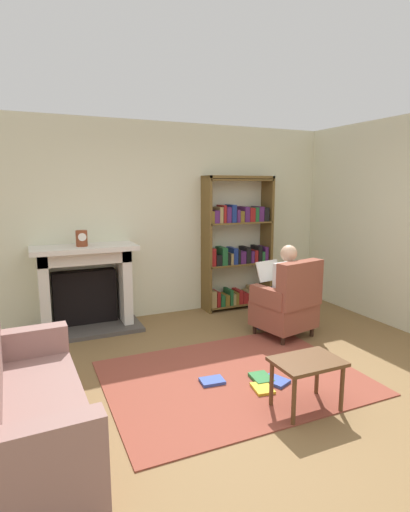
{
  "coord_description": "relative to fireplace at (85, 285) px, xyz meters",
  "views": [
    {
      "loc": [
        -1.73,
        -2.91,
        1.84
      ],
      "look_at": [
        0.1,
        1.2,
        1.05
      ],
      "focal_mm": 28.24,
      "sensor_mm": 36.0,
      "label": 1
    }
  ],
  "objects": [
    {
      "name": "sofa_floral",
      "position": [
        -0.76,
        -2.39,
        -0.26
      ],
      "size": [
        0.78,
        1.73,
        0.85
      ],
      "rotation": [
        0.0,
        0.0,
        1.61
      ],
      "color": "#956F68",
      "rests_on": "ground"
    },
    {
      "name": "fireplace",
      "position": [
        0.0,
        0.0,
        0.0
      ],
      "size": [
        1.31,
        0.64,
        1.1
      ],
      "color": "#4C4742",
      "rests_on": "ground"
    },
    {
      "name": "scattered_books",
      "position": [
        1.21,
        -2.18,
        -0.56
      ],
      "size": [
        0.79,
        0.52,
        0.03
      ],
      "color": "#334CA5",
      "rests_on": "area_rug"
    },
    {
      "name": "seated_reader",
      "position": [
        2.19,
        -1.18,
        0.04
      ],
      "size": [
        0.43,
        0.58,
        1.14
      ],
      "rotation": [
        0.0,
        0.0,
        3.35
      ],
      "color": "silver",
      "rests_on": "ground"
    },
    {
      "name": "area_rug",
      "position": [
        1.09,
        -2.0,
        -0.58
      ],
      "size": [
        2.4,
        1.8,
        0.01
      ],
      "primitive_type": "cube",
      "color": "brown",
      "rests_on": "ground"
    },
    {
      "name": "side_table",
      "position": [
        1.39,
        -2.72,
        -0.22
      ],
      "size": [
        0.56,
        0.39,
        0.43
      ],
      "color": "brown",
      "rests_on": "ground"
    },
    {
      "name": "back_wall",
      "position": [
        1.09,
        0.25,
        0.77
      ],
      "size": [
        5.6,
        0.1,
        2.7
      ],
      "primitive_type": "cube",
      "color": "beige",
      "rests_on": "ground"
    },
    {
      "name": "side_wall_right",
      "position": [
        3.74,
        -1.05,
        0.77
      ],
      "size": [
        0.1,
        5.2,
        2.7
      ],
      "primitive_type": "cube",
      "color": "beige",
      "rests_on": "ground"
    },
    {
      "name": "mantel_clock",
      "position": [
        -0.03,
        -0.1,
        0.62
      ],
      "size": [
        0.14,
        0.14,
        0.2
      ],
      "color": "brown",
      "rests_on": "fireplace"
    },
    {
      "name": "ground",
      "position": [
        1.09,
        -2.3,
        -0.58
      ],
      "size": [
        14.0,
        14.0,
        0.0
      ],
      "primitive_type": "plane",
      "color": "brown"
    },
    {
      "name": "armchair_reading",
      "position": [
        2.21,
        -1.3,
        -0.16
      ],
      "size": [
        0.76,
        0.74,
        0.97
      ],
      "rotation": [
        0.0,
        0.0,
        3.35
      ],
      "color": "#331E14",
      "rests_on": "ground"
    },
    {
      "name": "bookshelf",
      "position": [
        2.23,
        0.04,
        0.36
      ],
      "size": [
        1.06,
        0.32,
        1.98
      ],
      "color": "brown",
      "rests_on": "ground"
    }
  ]
}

